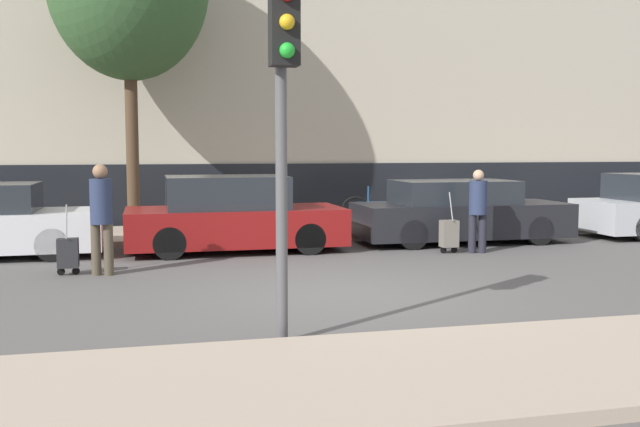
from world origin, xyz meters
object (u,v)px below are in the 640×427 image
Objects in this scene: trolley_right at (449,234)px; parked_bicycle at (375,210)px; traffic_light at (283,90)px; parked_car_1 at (233,216)px; parked_car_2 at (459,213)px; trolley_left at (68,253)px; pedestrian_right at (478,206)px; pedestrian_left at (101,212)px.

parked_bicycle is at bearing 91.94° from trolley_right.
trolley_right is 0.66× the size of parked_bicycle.
parked_car_1 is at bearing 87.49° from traffic_light.
trolley_right is at bearing -121.70° from parked_car_2.
trolley_left is 7.44m from pedestrian_right.
parked_car_2 is 2.56× the size of pedestrian_left.
pedestrian_right is (6.85, 0.81, -0.10)m from pedestrian_left.
parked_bicycle is at bearing 109.98° from parked_car_2.
pedestrian_left reaches higher than trolley_right.
parked_car_1 is 2.62× the size of pedestrian_right.
pedestrian_left is at bearing -171.84° from trolley_right.
trolley_left is 0.70× the size of pedestrian_right.
trolley_left is at bearing 118.13° from traffic_light.
trolley_left is at bearing -164.53° from pedestrian_right.
pedestrian_right is at bearing 5.14° from trolley_left.
parked_car_1 reaches higher than trolley_left.
parked_bicycle is at bearing 35.99° from parked_car_1.
parked_car_1 is 7.10m from traffic_light.
trolley_right is 0.33× the size of traffic_light.
parked_car_2 is at bearing 58.30° from trolley_right.
pedestrian_right is at bearing -101.73° from parked_car_2.
parked_bicycle is (-0.68, 4.17, -0.41)m from pedestrian_right.
trolley_right reaches higher than parked_bicycle.
trolley_left is at bearing -164.51° from parked_car_2.
parked_car_2 is 4.00× the size of trolley_left.
parked_car_2 is at bearing 32.84° from pedestrian_left.
trolley_left is at bearing -144.43° from parked_car_1.
parked_bicycle is (-0.98, 2.71, -0.14)m from parked_car_2.
pedestrian_right is at bearing 21.93° from pedestrian_left.
parked_car_1 is 2.37× the size of pedestrian_left.
parked_bicycle is at bearing 109.57° from pedestrian_right.
pedestrian_left is at bearing -162.95° from pedestrian_right.
parked_car_1 is at bearing 162.16° from trolley_right.
pedestrian_right is (7.39, 0.66, 0.55)m from trolley_left.
traffic_light is (-0.30, -6.83, 1.90)m from parked_car_1.
pedestrian_left reaches higher than trolley_left.
pedestrian_right is (-0.30, -1.47, 0.27)m from parked_car_2.
parked_car_2 is at bearing 1.03° from parked_car_1.
trolley_right is at bearing -179.94° from pedestrian_right.
traffic_light reaches higher than parked_car_1.
pedestrian_left is 0.85m from trolley_left.
pedestrian_left is (-7.16, -2.28, 0.37)m from parked_car_2.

